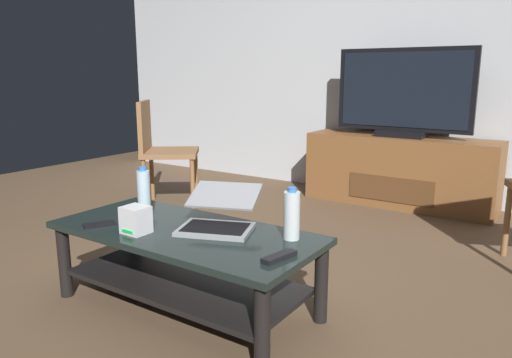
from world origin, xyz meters
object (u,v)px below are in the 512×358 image
Objects in this scene: water_bottle_far at (144,194)px; coffee_table at (185,254)px; tv_remote at (279,257)px; media_cabinet at (399,171)px; cell_phone at (99,224)px; laptop at (219,215)px; side_chair at (160,147)px; router_box at (136,220)px; television at (403,95)px; water_bottle_near at (292,215)px.

coffee_table is at bearing -4.18° from water_bottle_far.
coffee_table is 0.56m from tv_remote.
media_cabinet reaches higher than cell_phone.
tv_remote is (0.54, -0.07, 0.13)m from coffee_table.
coffee_table is 0.82× the size of media_cabinet.
media_cabinet reaches higher than laptop.
media_cabinet reaches higher than tv_remote.
router_box is at bearing -48.42° from side_chair.
side_chair reaches higher than water_bottle_far.
laptop is at bearing -37.13° from side_chair.
television is at bearing 81.42° from router_box.
television is at bearing 104.76° from cell_phone.
water_bottle_far is (1.12, -1.24, 0.01)m from side_chair.
laptop reaches higher than router_box.
media_cabinet is 10.91× the size of cell_phone.
media_cabinet is 1.98m from side_chair.
router_box is 0.47× the size of water_bottle_far.
side_chair is 3.82× the size of water_bottle_near.
television is at bearing 86.86° from laptop.
water_bottle_far reaches higher than router_box.
water_bottle_near is at bearing -30.51° from side_chair.
media_cabinet is 0.63m from television.
cell_phone is (-0.37, -0.18, 0.12)m from coffee_table.
water_bottle_near is (0.47, 0.16, 0.22)m from coffee_table.
water_bottle_near is at bearing 27.32° from router_box.
coffee_table is 1.15× the size of television.
router_box is 0.69m from water_bottle_near.
media_cabinet is at bearing 96.01° from water_bottle_near.
laptop is (0.11, 0.12, 0.18)m from coffee_table.
tv_remote is (0.31, -2.43, 0.11)m from media_cabinet.
television reaches higher than media_cabinet.
side_chair is at bearing -146.28° from television.
coffee_table is at bearing -42.01° from side_chair.
laptop is at bearing -172.84° from water_bottle_near.
cell_phone is at bearing -161.20° from tv_remote.
tv_remote is (0.69, 0.09, -0.05)m from router_box.
tv_remote reaches higher than cell_phone.
side_chair is at bearing -145.75° from media_cabinet.
laptop is 3.90× the size of router_box.
coffee_table is at bearing -95.65° from media_cabinet.
coffee_table is at bearing -175.17° from tv_remote.
laptop is at bearing -93.14° from television.
coffee_table is 2.65× the size of laptop.
media_cabinet is at bearing 77.80° from water_bottle_far.
laptop reaches higher than tv_remote.
tv_remote is (0.31, -2.41, -0.52)m from television.
coffee_table is at bearing 47.21° from router_box.
water_bottle_far is at bearing -102.31° from television.
television is 2.24m from water_bottle_near.
laptop is at bearing 59.68° from cell_phone.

